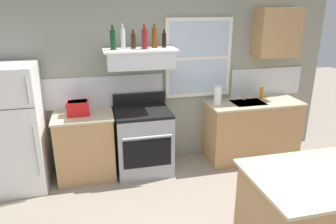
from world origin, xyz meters
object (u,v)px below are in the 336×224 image
at_px(toaster, 78,108).
at_px(bottle_amber_wine, 155,38).
at_px(refrigerator, 14,129).
at_px(paper_towel_roll, 218,95).
at_px(dish_soap_bottle, 262,93).
at_px(stove_range, 143,141).
at_px(bottle_clear_tall, 123,38).
at_px(bottle_brown_stout, 133,41).
at_px(bottle_dark_green_wine, 113,40).
at_px(kitchen_island, 321,217).
at_px(bottle_red_label_wine, 145,39).
at_px(bottle_balsamic_dark, 164,40).

xyz_separation_m(toaster, bottle_amber_wine, (1.06, 0.10, 0.87)).
height_order(refrigerator, paper_towel_roll, refrigerator).
bearing_deg(dish_soap_bottle, stove_range, -175.82).
xyz_separation_m(bottle_clear_tall, bottle_amber_wine, (0.42, 0.03, -0.00)).
height_order(toaster, bottle_brown_stout, bottle_brown_stout).
xyz_separation_m(refrigerator, bottle_dark_green_wine, (1.31, 0.09, 1.06)).
distance_m(bottle_dark_green_wine, paper_towel_roll, 1.68).
bearing_deg(kitchen_island, bottle_brown_stout, 122.32).
bearing_deg(bottle_red_label_wine, bottle_brown_stout, 148.54).
height_order(refrigerator, toaster, refrigerator).
distance_m(bottle_amber_wine, paper_towel_roll, 1.23).
bearing_deg(bottle_balsamic_dark, bottle_dark_green_wine, -174.09).
bearing_deg(bottle_brown_stout, bottle_red_label_wine, -31.46).
height_order(paper_towel_roll, kitchen_island, paper_towel_roll).
height_order(toaster, bottle_red_label_wine, bottle_red_label_wine).
bearing_deg(kitchen_island, stove_range, 122.42).
distance_m(bottle_red_label_wine, bottle_balsamic_dark, 0.30).
xyz_separation_m(bottle_red_label_wine, paper_towel_roll, (1.05, -0.01, -0.83)).
height_order(bottle_dark_green_wine, paper_towel_roll, bottle_dark_green_wine).
height_order(stove_range, bottle_clear_tall, bottle_clear_tall).
xyz_separation_m(refrigerator, bottle_clear_tall, (1.44, 0.13, 1.07)).
relative_size(toaster, bottle_balsamic_dark, 1.25).
xyz_separation_m(toaster, stove_range, (0.85, -0.04, -0.54)).
xyz_separation_m(bottle_clear_tall, kitchen_island, (1.52, -2.17, -1.42)).
relative_size(bottle_dark_green_wine, bottle_clear_tall, 0.96).
height_order(bottle_amber_wine, bottle_balsamic_dark, bottle_amber_wine).
bearing_deg(refrigerator, bottle_brown_stout, 5.50).
bearing_deg(refrigerator, stove_range, 0.80).
height_order(bottle_dark_green_wine, bottle_amber_wine, bottle_amber_wine).
distance_m(dish_soap_bottle, kitchen_island, 2.33).
distance_m(toaster, bottle_clear_tall, 1.08).
bearing_deg(bottle_amber_wine, kitchen_island, -63.47).
bearing_deg(stove_range, dish_soap_bottle, 4.18).
height_order(bottle_amber_wine, dish_soap_bottle, bottle_amber_wine).
xyz_separation_m(dish_soap_bottle, kitchen_island, (-0.57, -2.19, -0.54)).
height_order(bottle_brown_stout, bottle_balsamic_dark, bottle_brown_stout).
bearing_deg(refrigerator, bottle_amber_wine, 4.99).
relative_size(bottle_clear_tall, bottle_brown_stout, 1.32).
distance_m(bottle_red_label_wine, bottle_amber_wine, 0.18).
bearing_deg(dish_soap_bottle, bottle_amber_wine, 179.93).
bearing_deg(bottle_brown_stout, bottle_balsamic_dark, 1.14).
distance_m(bottle_dark_green_wine, bottle_amber_wine, 0.56).
bearing_deg(bottle_brown_stout, dish_soap_bottle, 0.26).
distance_m(stove_range, bottle_amber_wine, 1.43).
bearing_deg(paper_towel_roll, bottle_red_label_wine, 179.58).
bearing_deg(dish_soap_bottle, bottle_clear_tall, -179.27).
xyz_separation_m(toaster, bottle_brown_stout, (0.77, 0.09, 0.84)).
relative_size(refrigerator, bottle_balsamic_dark, 6.82).
bearing_deg(bottle_dark_green_wine, bottle_brown_stout, 13.17).
bearing_deg(bottle_balsamic_dark, toaster, -175.22).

